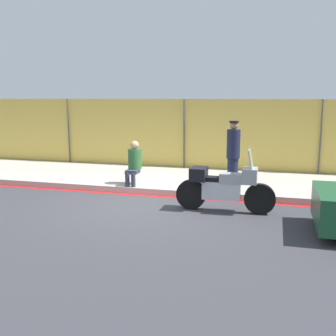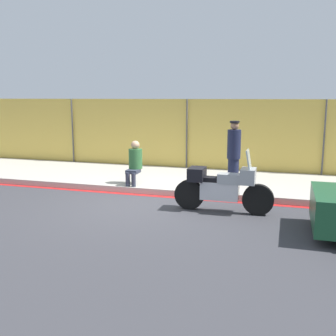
# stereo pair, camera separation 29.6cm
# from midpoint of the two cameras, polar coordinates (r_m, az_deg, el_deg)

# --- Properties ---
(ground_plane) EXTENTS (120.00, 120.00, 0.00)m
(ground_plane) POSITION_cam_midpoint_polar(r_m,az_deg,el_deg) (9.67, -4.30, -5.31)
(ground_plane) COLOR #38383D
(sidewalk) EXTENTS (32.78, 3.41, 0.17)m
(sidewalk) POSITION_cam_midpoint_polar(r_m,az_deg,el_deg) (12.11, -0.16, -1.68)
(sidewalk) COLOR #ADA89E
(sidewalk) RESTS_ON ground_plane
(curb_paint_stripe) EXTENTS (32.78, 0.18, 0.01)m
(curb_paint_stripe) POSITION_cam_midpoint_polar(r_m,az_deg,el_deg) (10.45, -2.75, -4.09)
(curb_paint_stripe) COLOR red
(curb_paint_stripe) RESTS_ON ground_plane
(storefront_fence) EXTENTS (31.14, 0.17, 2.52)m
(storefront_fence) POSITION_cam_midpoint_polar(r_m,az_deg,el_deg) (13.65, 1.81, 4.68)
(storefront_fence) COLOR gold
(storefront_fence) RESTS_ON ground_plane
(motorcycle) EXTENTS (2.27, 0.51, 1.46)m
(motorcycle) POSITION_cam_midpoint_polar(r_m,az_deg,el_deg) (9.02, 7.20, -2.67)
(motorcycle) COLOR black
(motorcycle) RESTS_ON ground_plane
(officer_standing) EXTENTS (0.36, 0.36, 1.80)m
(officer_standing) POSITION_cam_midpoint_polar(r_m,az_deg,el_deg) (10.79, 8.67, 2.15)
(officer_standing) COLOR #191E38
(officer_standing) RESTS_ON sidewalk
(person_seated_on_curb) EXTENTS (0.38, 0.64, 1.23)m
(person_seated_on_curb) POSITION_cam_midpoint_polar(r_m,az_deg,el_deg) (11.02, -5.71, 1.06)
(person_seated_on_curb) COLOR #2D3342
(person_seated_on_curb) RESTS_ON sidewalk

